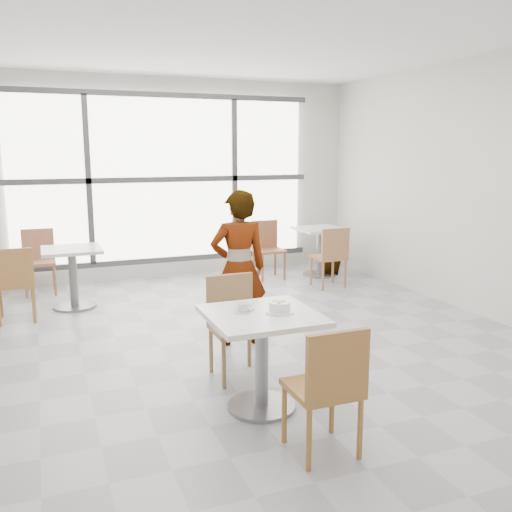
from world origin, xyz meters
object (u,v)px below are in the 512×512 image
object	(u,v)px
main_table	(262,343)
bg_chair_left_near	(15,280)
chair_near	(328,383)
coffee_cup	(243,308)
plant_right	(329,251)
bg_table_right	(320,245)
person	(239,268)
chair_far	(234,319)
bg_chair_right_far	(267,245)
bg_chair_left_far	(39,257)
bg_table_left	(73,269)
bg_chair_right_near	(331,253)
oatmeal_bowl	(280,307)

from	to	relation	value
main_table	bg_chair_left_near	distance (m)	3.48
main_table	bg_chair_left_near	size ratio (longest dim) A/B	0.92
chair_near	coffee_cup	distance (m)	0.93
plant_right	bg_table_right	bearing A→B (deg)	-173.67
chair_near	person	bearing A→B (deg)	-95.04
bg_chair_left_near	plant_right	bearing A→B (deg)	-168.78
bg_table_right	bg_chair_left_near	size ratio (longest dim) A/B	0.86
chair_far	bg_chair_right_far	world-z (taller)	same
bg_chair_left_near	bg_chair_left_far	xyz separation A→B (m)	(0.26, 1.36, 0.00)
person	bg_table_left	bearing A→B (deg)	-48.16
bg_chair_left_near	bg_chair_right_far	distance (m)	3.67
bg_table_left	bg_chair_left_near	xyz separation A→B (m)	(-0.65, -0.40, 0.01)
bg_table_left	bg_chair_right_near	distance (m)	3.47
bg_chair_left_near	plant_right	size ratio (longest dim) A/B	1.15
bg_chair_left_far	bg_chair_right_far	bearing A→B (deg)	-5.40
coffee_cup	plant_right	xyz separation A→B (m)	(2.84, 3.81, -0.40)
oatmeal_bowl	bg_chair_left_far	bearing A→B (deg)	110.76
bg_table_left	bg_chair_left_near	distance (m)	0.76
person	bg_table_left	size ratio (longest dim) A/B	2.07
bg_table_right	bg_chair_right_far	size ratio (longest dim) A/B	0.86
oatmeal_bowl	bg_chair_right_near	xyz separation A→B (m)	(2.18, 3.11, -0.29)
chair_near	plant_right	bearing A→B (deg)	-119.05
oatmeal_bowl	bg_table_right	bearing A→B (deg)	58.16
person	bg_chair_left_near	world-z (taller)	person
oatmeal_bowl	bg_table_right	distance (m)	4.59
main_table	bg_chair_right_near	bearing A→B (deg)	53.13
bg_chair_right_near	chair_near	bearing A→B (deg)	60.59
main_table	plant_right	distance (m)	4.74
bg_chair_right_near	oatmeal_bowl	bearing A→B (deg)	54.99
person	plant_right	world-z (taller)	person
coffee_cup	bg_chair_left_near	size ratio (longest dim) A/B	0.18
chair_near	bg_table_right	bearing A→B (deg)	-117.47
bg_table_right	bg_chair_left_near	bearing A→B (deg)	-168.58
oatmeal_bowl	bg_chair_left_far	size ratio (longest dim) A/B	0.24
coffee_cup	bg_chair_right_far	bearing A→B (deg)	65.04
bg_chair_right_near	bg_chair_right_far	bearing A→B (deg)	-58.70
main_table	chair_near	size ratio (longest dim) A/B	0.92
bg_chair_right_far	chair_far	bearing A→B (deg)	-117.03
main_table	bg_chair_right_near	world-z (taller)	bg_chair_right_near
chair_near	oatmeal_bowl	size ratio (longest dim) A/B	4.14
person	bg_table_right	bearing A→B (deg)	-127.23
bg_table_left	bg_chair_right_near	bearing A→B (deg)	-5.10
main_table	oatmeal_bowl	bearing A→B (deg)	-14.31
chair_far	person	world-z (taller)	person
bg_table_right	main_table	bearing A→B (deg)	-123.41
chair_far	plant_right	size ratio (longest dim) A/B	1.15
chair_far	person	distance (m)	0.82
chair_near	bg_chair_right_far	xyz separation A→B (m)	(1.59, 4.82, 0.00)
bg_chair_left_far	bg_chair_right_near	world-z (taller)	same
chair_near	bg_chair_right_far	world-z (taller)	same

